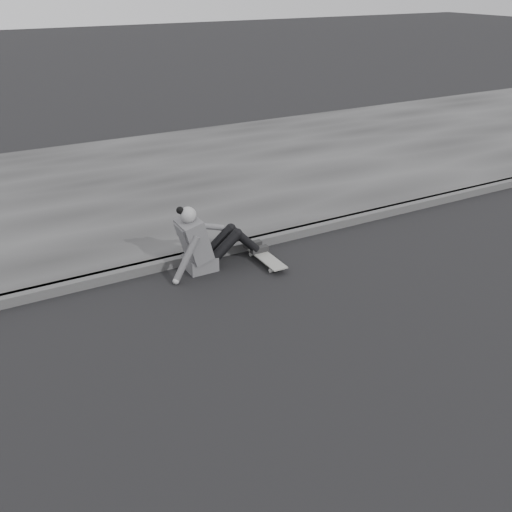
{
  "coord_description": "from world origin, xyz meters",
  "views": [
    {
      "loc": [
        -5.56,
        -3.58,
        3.34
      ],
      "look_at": [
        -2.79,
        1.43,
        0.5
      ],
      "focal_mm": 40.0,
      "sensor_mm": 36.0,
      "label": 1
    }
  ],
  "objects": [
    {
      "name": "curb",
      "position": [
        0.0,
        2.58,
        0.06
      ],
      "size": [
        24.0,
        0.16,
        0.12
      ],
      "primitive_type": "cube",
      "color": "#444444",
      "rests_on": "ground"
    },
    {
      "name": "sidewalk",
      "position": [
        0.0,
        5.6,
        0.06
      ],
      "size": [
        24.0,
        6.0,
        0.12
      ],
      "primitive_type": "cube",
      "color": "#353535",
      "rests_on": "ground"
    },
    {
      "name": "seated_woman",
      "position": [
        -3.03,
        2.33,
        0.36
      ],
      "size": [
        1.38,
        0.46,
        0.88
      ],
      "color": "#535356",
      "rests_on": "ground"
    },
    {
      "name": "skateboard",
      "position": [
        -2.29,
        2.08,
        0.07
      ],
      "size": [
        0.2,
        0.78,
        0.09
      ],
      "color": "#A9A9A4",
      "rests_on": "ground"
    }
  ]
}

